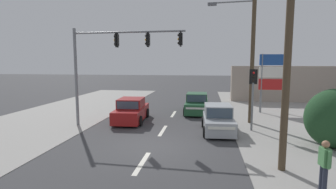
{
  "coord_description": "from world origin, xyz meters",
  "views": [
    {
      "loc": [
        2.45,
        -11.66,
        3.93
      ],
      "look_at": [
        0.16,
        4.0,
        2.0
      ],
      "focal_mm": 28.0,
      "sensor_mm": 36.0,
      "label": 1
    }
  ],
  "objects_px": {
    "pedestal_signal_right_kerb": "(253,89)",
    "sedan_kerbside_parked": "(197,104)",
    "traffic_signal_mast": "(112,56)",
    "shopping_plaza_sign": "(273,75)",
    "sedan_oncoming_near": "(131,111)",
    "pedestrian_at_kerb": "(324,163)",
    "utility_pole_midground_right": "(251,34)",
    "hatchback_receding_far": "(218,120)",
    "utility_pole_foreground_right": "(285,24)"
  },
  "relations": [
    {
      "from": "shopping_plaza_sign",
      "to": "hatchback_receding_far",
      "type": "bearing_deg",
      "value": -124.84
    },
    {
      "from": "utility_pole_midground_right",
      "to": "hatchback_receding_far",
      "type": "distance_m",
      "value": 5.99
    },
    {
      "from": "utility_pole_foreground_right",
      "to": "utility_pole_midground_right",
      "type": "height_order",
      "value": "utility_pole_midground_right"
    },
    {
      "from": "utility_pole_foreground_right",
      "to": "pedestrian_at_kerb",
      "type": "xyz_separation_m",
      "value": [
        0.89,
        -1.57,
        -4.32
      ]
    },
    {
      "from": "shopping_plaza_sign",
      "to": "hatchback_receding_far",
      "type": "height_order",
      "value": "shopping_plaza_sign"
    },
    {
      "from": "sedan_oncoming_near",
      "to": "pedestrian_at_kerb",
      "type": "relative_size",
      "value": 2.65
    },
    {
      "from": "shopping_plaza_sign",
      "to": "pedestrian_at_kerb",
      "type": "distance_m",
      "value": 13.34
    },
    {
      "from": "hatchback_receding_far",
      "to": "pedestrian_at_kerb",
      "type": "relative_size",
      "value": 2.27
    },
    {
      "from": "pedestrian_at_kerb",
      "to": "shopping_plaza_sign",
      "type": "bearing_deg",
      "value": 83.2
    },
    {
      "from": "pedestal_signal_right_kerb",
      "to": "pedestrian_at_kerb",
      "type": "relative_size",
      "value": 2.18
    },
    {
      "from": "pedestal_signal_right_kerb",
      "to": "sedan_kerbside_parked",
      "type": "xyz_separation_m",
      "value": [
        -3.35,
        5.05,
        -1.71
      ]
    },
    {
      "from": "utility_pole_midground_right",
      "to": "shopping_plaza_sign",
      "type": "xyz_separation_m",
      "value": [
        2.36,
        3.84,
        -2.76
      ]
    },
    {
      "from": "utility_pole_foreground_right",
      "to": "pedestrian_at_kerb",
      "type": "distance_m",
      "value": 4.68
    },
    {
      "from": "utility_pole_midground_right",
      "to": "pedestal_signal_right_kerb",
      "type": "height_order",
      "value": "utility_pole_midground_right"
    },
    {
      "from": "shopping_plaza_sign",
      "to": "hatchback_receding_far",
      "type": "distance_m",
      "value": 8.05
    },
    {
      "from": "hatchback_receding_far",
      "to": "pedestrian_at_kerb",
      "type": "xyz_separation_m",
      "value": [
        2.85,
        -6.76,
        0.22
      ]
    },
    {
      "from": "utility_pole_foreground_right",
      "to": "hatchback_receding_far",
      "type": "bearing_deg",
      "value": 110.66
    },
    {
      "from": "utility_pole_foreground_right",
      "to": "traffic_signal_mast",
      "type": "distance_m",
      "value": 9.92
    },
    {
      "from": "shopping_plaza_sign",
      "to": "pedestrian_at_kerb",
      "type": "height_order",
      "value": "shopping_plaza_sign"
    },
    {
      "from": "pedestal_signal_right_kerb",
      "to": "shopping_plaza_sign",
      "type": "height_order",
      "value": "shopping_plaza_sign"
    },
    {
      "from": "shopping_plaza_sign",
      "to": "utility_pole_foreground_right",
      "type": "bearing_deg",
      "value": -102.03
    },
    {
      "from": "utility_pole_foreground_right",
      "to": "sedan_oncoming_near",
      "type": "distance_m",
      "value": 11.36
    },
    {
      "from": "traffic_signal_mast",
      "to": "hatchback_receding_far",
      "type": "xyz_separation_m",
      "value": [
        6.32,
        -0.22,
        -3.65
      ]
    },
    {
      "from": "traffic_signal_mast",
      "to": "pedestrian_at_kerb",
      "type": "height_order",
      "value": "traffic_signal_mast"
    },
    {
      "from": "traffic_signal_mast",
      "to": "utility_pole_midground_right",
      "type": "bearing_deg",
      "value": 15.2
    },
    {
      "from": "utility_pole_midground_right",
      "to": "shopping_plaza_sign",
      "type": "relative_size",
      "value": 2.34
    },
    {
      "from": "shopping_plaza_sign",
      "to": "sedan_kerbside_parked",
      "type": "bearing_deg",
      "value": -172.17
    },
    {
      "from": "shopping_plaza_sign",
      "to": "sedan_kerbside_parked",
      "type": "distance_m",
      "value": 6.3
    },
    {
      "from": "utility_pole_midground_right",
      "to": "sedan_kerbside_parked",
      "type": "bearing_deg",
      "value": 138.7
    },
    {
      "from": "hatchback_receding_far",
      "to": "utility_pole_midground_right",
      "type": "bearing_deg",
      "value": 50.57
    },
    {
      "from": "utility_pole_midground_right",
      "to": "sedan_oncoming_near",
      "type": "relative_size",
      "value": 2.49
    },
    {
      "from": "shopping_plaza_sign",
      "to": "sedan_kerbside_parked",
      "type": "xyz_separation_m",
      "value": [
        -5.82,
        -0.8,
        -2.28
      ]
    },
    {
      "from": "pedestal_signal_right_kerb",
      "to": "sedan_kerbside_parked",
      "type": "distance_m",
      "value": 6.3
    },
    {
      "from": "pedestrian_at_kerb",
      "to": "utility_pole_foreground_right",
      "type": "bearing_deg",
      "value": 119.6
    },
    {
      "from": "utility_pole_midground_right",
      "to": "sedan_oncoming_near",
      "type": "xyz_separation_m",
      "value": [
        -7.72,
        -0.58,
        -5.04
      ]
    },
    {
      "from": "sedan_kerbside_parked",
      "to": "pedestrian_at_kerb",
      "type": "distance_m",
      "value": 13.01
    },
    {
      "from": "pedestal_signal_right_kerb",
      "to": "shopping_plaza_sign",
      "type": "distance_m",
      "value": 6.38
    },
    {
      "from": "utility_pole_foreground_right",
      "to": "sedan_kerbside_parked",
      "type": "distance_m",
      "value": 12.12
    },
    {
      "from": "utility_pole_foreground_right",
      "to": "sedan_kerbside_parked",
      "type": "xyz_separation_m",
      "value": [
        -3.36,
        10.72,
        -4.54
      ]
    },
    {
      "from": "sedan_oncoming_near",
      "to": "hatchback_receding_far",
      "type": "xyz_separation_m",
      "value": [
        5.66,
        -1.91,
        -0.0
      ]
    },
    {
      "from": "pedestrian_at_kerb",
      "to": "sedan_oncoming_near",
      "type": "bearing_deg",
      "value": 134.46
    },
    {
      "from": "sedan_oncoming_near",
      "to": "pedestrian_at_kerb",
      "type": "height_order",
      "value": "pedestrian_at_kerb"
    },
    {
      "from": "pedestal_signal_right_kerb",
      "to": "pedestrian_at_kerb",
      "type": "height_order",
      "value": "pedestal_signal_right_kerb"
    },
    {
      "from": "shopping_plaza_sign",
      "to": "pedestal_signal_right_kerb",
      "type": "bearing_deg",
      "value": -112.9
    },
    {
      "from": "sedan_oncoming_near",
      "to": "utility_pole_foreground_right",
      "type": "bearing_deg",
      "value": -42.99
    },
    {
      "from": "traffic_signal_mast",
      "to": "shopping_plaza_sign",
      "type": "height_order",
      "value": "traffic_signal_mast"
    },
    {
      "from": "hatchback_receding_far",
      "to": "traffic_signal_mast",
      "type": "bearing_deg",
      "value": 177.99
    },
    {
      "from": "pedestal_signal_right_kerb",
      "to": "utility_pole_midground_right",
      "type": "bearing_deg",
      "value": 86.74
    },
    {
      "from": "utility_pole_foreground_right",
      "to": "utility_pole_midground_right",
      "type": "relative_size",
      "value": 0.91
    },
    {
      "from": "utility_pole_midground_right",
      "to": "shopping_plaza_sign",
      "type": "bearing_deg",
      "value": 58.44
    }
  ]
}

